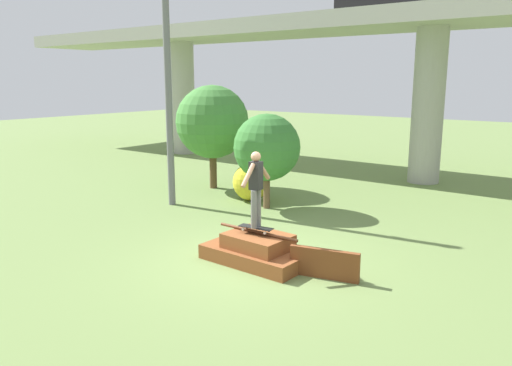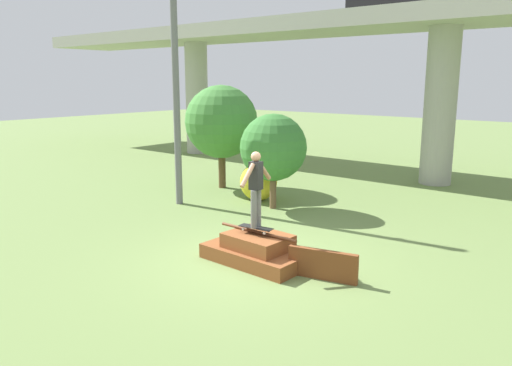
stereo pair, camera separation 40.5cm
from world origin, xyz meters
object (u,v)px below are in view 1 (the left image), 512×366
utility_pole (168,71)px  tree_behind_right (267,148)px  skater (256,184)px  tree_behind_left (212,122)px  bush_yellow_flowering (251,182)px  skateboard (256,228)px

utility_pole → tree_behind_right: bearing=28.0°
skater → tree_behind_left: 7.30m
utility_pole → bush_yellow_flowering: bearing=49.3°
utility_pole → tree_behind_left: bearing=102.6°
bush_yellow_flowering → tree_behind_left: bearing=163.2°
bush_yellow_flowering → skater: bearing=-51.6°
skater → tree_behind_left: size_ratio=0.44×
skateboard → tree_behind_left: tree_behind_left is taller
tree_behind_left → bush_yellow_flowering: bearing=-16.8°
tree_behind_right → bush_yellow_flowering: size_ratio=2.37×
skateboard → tree_behind_left: 7.43m
skater → bush_yellow_flowering: skater is taller
skateboard → utility_pole: (-4.89, 2.34, 3.16)m
skateboard → tree_behind_right: 4.50m
skateboard → tree_behind_right: tree_behind_right is taller
skateboard → bush_yellow_flowering: size_ratio=0.65×
utility_pole → tree_behind_left: size_ratio=2.16×
bush_yellow_flowering → tree_behind_right: bearing=-27.8°
tree_behind_right → bush_yellow_flowering: 1.60m
tree_behind_left → bush_yellow_flowering: 2.79m
tree_behind_right → bush_yellow_flowering: tree_behind_right is taller
tree_behind_left → utility_pole: bearing=-77.4°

